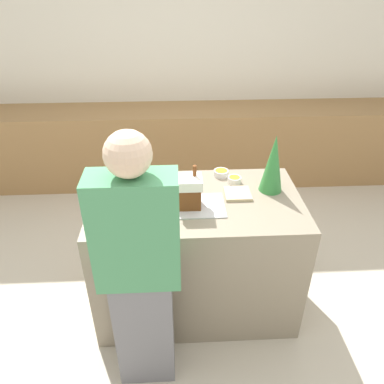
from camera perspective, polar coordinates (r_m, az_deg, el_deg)
name	(u,v)px	position (r m, az deg, el deg)	size (l,w,h in m)	color
ground_plane	(196,298)	(3.10, 0.59, -15.89)	(12.00, 12.00, 0.00)	beige
wall_back	(184,64)	(4.48, -1.20, 18.92)	(8.00, 0.05, 2.60)	white
back_cabinet_block	(186,145)	(4.45, -0.93, 7.12)	(6.00, 0.60, 0.88)	#9E7547
kitchen_island	(196,253)	(2.77, 0.64, -9.33)	(1.41, 0.82, 0.94)	gray
baking_tray	(188,206)	(2.42, -0.63, -2.14)	(0.48, 0.29, 0.01)	silver
gingerbread_house	(188,191)	(2.36, -0.64, 0.15)	(0.18, 0.15, 0.28)	brown
decorative_tree	(273,164)	(2.56, 12.27, 4.25)	(0.16, 0.16, 0.41)	#33843D
candy_bowl_far_left	(115,193)	(2.55, -11.67, -0.20)	(0.12, 0.12, 0.05)	white
candy_bowl_near_tray_right	(221,173)	(2.77, 4.46, 2.94)	(0.11, 0.11, 0.04)	silver
candy_bowl_front_corner	(234,180)	(2.69, 6.48, 1.89)	(0.10, 0.10, 0.05)	white
candy_bowl_near_tray_left	(154,182)	(2.66, -5.77, 1.58)	(0.13, 0.13, 0.04)	silver
cookbook	(237,194)	(2.55, 6.94, -0.25)	(0.18, 0.17, 0.02)	#CCB78C
person	(140,271)	(2.08, -7.99, -11.90)	(0.44, 0.55, 1.68)	slate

